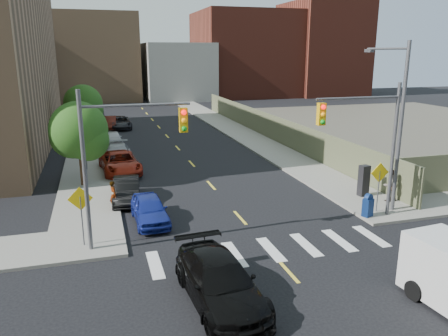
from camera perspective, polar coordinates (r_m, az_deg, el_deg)
ground at (r=16.45m, az=11.33°, el=-16.20°), size 160.00×160.00×0.00m
sidewalk_nw at (r=54.51m, az=-17.16°, el=5.42°), size 3.50×73.00×0.15m
sidewalk_ne at (r=56.43m, az=-1.16°, el=6.38°), size 3.50×73.00×0.15m
fence_north at (r=44.17m, az=5.79°, el=5.47°), size 0.12×44.00×2.50m
gravel_lot at (r=55.50m, az=22.92°, el=5.02°), size 36.00×42.00×0.06m
bg_bldg_midwest at (r=84.37m, az=-16.23°, el=13.69°), size 14.00×16.00×15.00m
bg_bldg_center at (r=83.76m, az=-6.26°, el=12.46°), size 12.00×16.00×10.00m
bg_bldg_east at (r=89.16m, az=2.63°, el=14.60°), size 18.00×18.00×16.00m
bg_bldg_fareast at (r=93.79m, az=12.67°, el=14.90°), size 14.00×16.00×18.00m
smokestack at (r=95.93m, az=15.04°, el=17.74°), size 1.80×1.80×28.00m
signal_nw at (r=18.79m, az=-13.33°, el=2.54°), size 4.59×0.30×7.00m
signal_ne at (r=22.74m, az=18.40°, el=4.28°), size 4.59×0.30×7.00m
streetlight_ne at (r=24.66m, az=21.63°, el=6.40°), size 0.25×3.70×9.00m
warn_sign_nw at (r=19.95m, az=-18.20°, el=-4.67°), size 1.06×0.06×2.83m
warn_sign_ne at (r=24.38m, az=19.61°, el=-1.27°), size 1.06×0.06×2.83m
warn_sign_midwest at (r=33.01m, az=-17.68°, el=2.96°), size 1.06×0.06×2.83m
tree_west_near at (r=28.86m, az=-18.42°, el=4.27°), size 3.66×3.64×5.52m
tree_west_far at (r=43.70m, az=-17.90°, el=7.69°), size 3.66×3.64×5.52m
parked_car_blue at (r=22.57m, az=-9.69°, el=-5.35°), size 1.77×4.11×1.38m
parked_car_black at (r=25.98m, az=-12.61°, el=-2.80°), size 1.85×4.29×1.37m
parked_car_red at (r=32.16m, az=-13.44°, el=0.70°), size 3.03×5.69×1.52m
parked_car_silver at (r=35.16m, az=-13.73°, el=1.81°), size 2.29×5.08×1.44m
parked_car_white at (r=42.48m, az=-14.26°, el=3.84°), size 1.68×3.69×1.23m
parked_car_maroon at (r=51.22m, az=-14.71°, el=5.74°), size 1.81×4.37×1.41m
parked_car_grey at (r=51.16m, az=-13.37°, el=5.80°), size 2.37×5.00×1.38m
black_sedan at (r=15.51m, az=-0.56°, el=-14.59°), size 2.58×5.56×1.57m
mailbox at (r=23.86m, az=18.29°, el=-4.65°), size 0.61×0.54×1.23m
payphone at (r=27.06m, az=17.78°, el=-1.58°), size 0.61×0.53×1.85m
pedestrian_west at (r=24.39m, az=-14.25°, el=-3.45°), size 0.51×0.65×1.57m
pedestrian_east at (r=26.64m, az=20.87°, el=-2.14°), size 0.94×0.76×1.83m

